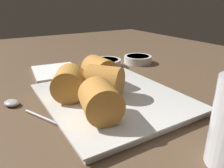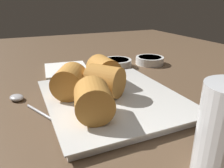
# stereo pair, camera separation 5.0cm
# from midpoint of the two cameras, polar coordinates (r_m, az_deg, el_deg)

# --- Properties ---
(table_surface) EXTENTS (1.80, 1.40, 0.02)m
(table_surface) POSITION_cam_midpoint_polar(r_m,az_deg,el_deg) (0.48, 3.65, -3.91)
(table_surface) COLOR brown
(table_surface) RESTS_ON ground
(serving_plate) EXTENTS (0.28, 0.25, 0.01)m
(serving_plate) POSITION_cam_midpoint_polar(r_m,az_deg,el_deg) (0.43, 3.31, -3.94)
(serving_plate) COLOR silver
(serving_plate) RESTS_ON table_surface
(roll_front_left) EXTENTS (0.09, 0.09, 0.06)m
(roll_front_left) POSITION_cam_midpoint_polar(r_m,az_deg,el_deg) (0.42, 0.91, 0.91)
(roll_front_left) COLOR #C68438
(roll_front_left) RESTS_ON serving_plate
(roll_front_right) EXTENTS (0.08, 0.07, 0.06)m
(roll_front_right) POSITION_cam_midpoint_polar(r_m,az_deg,el_deg) (0.34, -0.80, -4.00)
(roll_front_right) COLOR #C68438
(roll_front_right) RESTS_ON serving_plate
(roll_back_left) EXTENTS (0.08, 0.08, 0.06)m
(roll_back_left) POSITION_cam_midpoint_polar(r_m,az_deg,el_deg) (0.42, -7.41, 0.74)
(roll_back_left) COLOR #C68438
(roll_back_left) RESTS_ON serving_plate
(roll_back_right) EXTENTS (0.08, 0.06, 0.06)m
(roll_back_right) POSITION_cam_midpoint_polar(r_m,az_deg,el_deg) (0.49, 0.50, 3.69)
(roll_back_right) COLOR #C68438
(roll_back_right) RESTS_ON serving_plate
(dipping_bowl_near) EXTENTS (0.09, 0.09, 0.02)m
(dipping_bowl_near) POSITION_cam_midpoint_polar(r_m,az_deg,el_deg) (0.66, 3.46, 5.51)
(dipping_bowl_near) COLOR white
(dipping_bowl_near) RESTS_ON table_surface
(dipping_bowl_far) EXTENTS (0.09, 0.09, 0.02)m
(dipping_bowl_far) POSITION_cam_midpoint_polar(r_m,az_deg,el_deg) (0.71, 11.83, 6.09)
(dipping_bowl_far) COLOR white
(dipping_bowl_far) RESTS_ON table_surface
(spoon) EXTENTS (0.15, 0.08, 0.01)m
(spoon) POSITION_cam_midpoint_polar(r_m,az_deg,el_deg) (0.46, -19.72, -4.21)
(spoon) COLOR #B2B2B7
(spoon) RESTS_ON table_surface
(napkin) EXTENTS (0.15, 0.13, 0.01)m
(napkin) POSITION_cam_midpoint_polar(r_m,az_deg,el_deg) (0.64, -9.63, 3.79)
(napkin) COLOR white
(napkin) RESTS_ON table_surface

